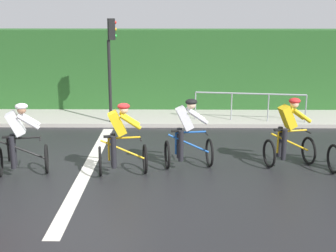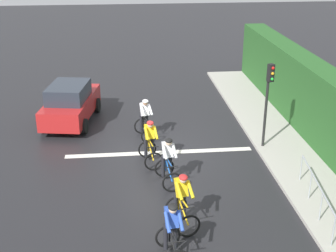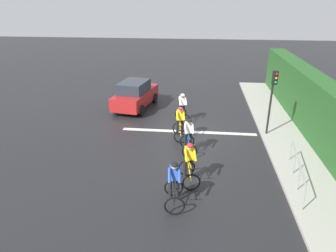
{
  "view_description": "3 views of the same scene",
  "coord_description": "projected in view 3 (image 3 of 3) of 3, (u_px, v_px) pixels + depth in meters",
  "views": [
    {
      "loc": [
        10.37,
        2.01,
        3.8
      ],
      "look_at": [
        -0.39,
        1.89,
        0.94
      ],
      "focal_mm": 49.61,
      "sensor_mm": 36.0,
      "label": 1
    },
    {
      "loc": [
        1.27,
        15.65,
        7.6
      ],
      "look_at": [
        -0.27,
        0.52,
        1.29
      ],
      "focal_mm": 49.65,
      "sensor_mm": 36.0,
      "label": 2
    },
    {
      "loc": [
        -0.52,
        14.71,
        6.45
      ],
      "look_at": [
        0.97,
        1.09,
        0.74
      ],
      "focal_mm": 32.74,
      "sensor_mm": 36.0,
      "label": 3
    }
  ],
  "objects": [
    {
      "name": "ground_plane",
      "position": [
        189.0,
        132.0,
        16.04
      ],
      "size": [
        80.0,
        80.0,
        0.0
      ],
      "primitive_type": "plane",
      "color": "black"
    },
    {
      "name": "sidewalk_kerb",
      "position": [
        300.0,
        153.0,
        13.67
      ],
      "size": [
        2.8,
        24.46,
        0.12
      ],
      "primitive_type": "cube",
      "color": "#ADA89E",
      "rests_on": "ground"
    },
    {
      "name": "stone_wall_low",
      "position": [
        322.0,
        151.0,
        13.52
      ],
      "size": [
        0.44,
        24.46,
        0.44
      ],
      "primitive_type": "cube",
      "color": "gray",
      "rests_on": "ground"
    },
    {
      "name": "hedge_wall",
      "position": [
        335.0,
        126.0,
        13.02
      ],
      "size": [
        1.1,
        24.46,
        2.89
      ],
      "primitive_type": "cube",
      "color": "#265623",
      "rests_on": "ground"
    },
    {
      "name": "road_marking_stop_line",
      "position": [
        189.0,
        132.0,
        16.04
      ],
      "size": [
        7.0,
        0.3,
        0.01
      ],
      "primitive_type": "cube",
      "color": "silver",
      "rests_on": "ground"
    },
    {
      "name": "cyclist_lead",
      "position": [
        174.0,
        184.0,
        10.09
      ],
      "size": [
        0.8,
        1.15,
        1.66
      ],
      "color": "black",
      "rests_on": "ground"
    },
    {
      "name": "cyclist_second",
      "position": [
        189.0,
        164.0,
        11.34
      ],
      "size": [
        0.9,
        1.2,
        1.66
      ],
      "color": "black",
      "rests_on": "ground"
    },
    {
      "name": "cyclist_mid",
      "position": [
        188.0,
        136.0,
        13.57
      ],
      "size": [
        0.84,
        1.17,
        1.66
      ],
      "color": "black",
      "rests_on": "ground"
    },
    {
      "name": "cyclist_fourth",
      "position": [
        180.0,
        123.0,
        15.01
      ],
      "size": [
        0.84,
        1.18,
        1.66
      ],
      "color": "black",
      "rests_on": "ground"
    },
    {
      "name": "cyclist_trailing",
      "position": [
        182.0,
        108.0,
        17.08
      ],
      "size": [
        0.91,
        1.21,
        1.66
      ],
      "color": "black",
      "rests_on": "ground"
    },
    {
      "name": "car_red",
      "position": [
        135.0,
        95.0,
        19.22
      ],
      "size": [
        2.4,
        4.33,
        1.76
      ],
      "color": "#B21E1E",
      "rests_on": "ground"
    },
    {
      "name": "traffic_light_near_crossing",
      "position": [
        272.0,
        94.0,
        14.7
      ],
      "size": [
        0.25,
        0.3,
        3.34
      ],
      "color": "black",
      "rests_on": "ground"
    },
    {
      "name": "pedestrian_railing_kerbside",
      "position": [
        297.0,
        166.0,
        11.21
      ],
      "size": [
        0.5,
        3.5,
        1.03
      ],
      "color": "#999EA3",
      "rests_on": "ground"
    }
  ]
}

